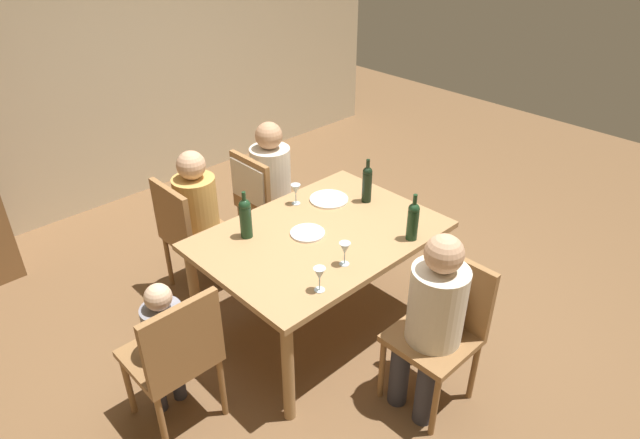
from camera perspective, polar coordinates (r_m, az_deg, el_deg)
ground_plane at (r=3.98m, az=-0.00°, el=-10.52°), size 10.00×10.00×0.00m
rear_room_partition at (r=5.46m, az=-21.03°, el=15.42°), size 6.40×0.12×2.70m
dining_table at (r=3.58m, az=-0.00°, el=-2.55°), size 1.52×1.07×0.75m
chair_far_right at (r=4.34m, az=-6.30°, el=2.68°), size 0.46×0.44×0.92m
chair_far_left at (r=4.07m, az=-13.41°, el=-1.13°), size 0.44×0.44×0.92m
chair_near at (r=3.25m, az=12.57°, el=-10.32°), size 0.44×0.44×0.92m
chair_left_end at (r=3.09m, az=-14.69°, el=-13.25°), size 0.44×0.44×0.92m
person_woman_host at (r=4.39m, az=-4.82°, el=4.11°), size 0.36×0.31×1.15m
person_man_bearded at (r=4.05m, az=-12.27°, el=0.86°), size 0.35×0.30×1.13m
person_man_guest at (r=3.09m, az=11.61°, el=-9.52°), size 0.36×0.31×1.15m
person_child_small at (r=3.15m, az=-15.81°, el=-11.80°), size 0.22×0.25×0.94m
wine_bottle_tall_green at (r=3.84m, az=4.89°, el=3.79°), size 0.07×0.07×0.32m
wine_bottle_dark_red at (r=3.45m, az=-7.71°, el=0.27°), size 0.08×0.08×0.32m
wine_bottle_short_olive at (r=3.45m, az=9.59°, el=-0.04°), size 0.07×0.07×0.31m
wine_glass_near_left at (r=3.19m, az=2.57°, el=-3.08°), size 0.07×0.07×0.15m
wine_glass_centre at (r=2.99m, az=-0.05°, el=-5.72°), size 0.07×0.07×0.15m
wine_glass_near_right at (r=3.81m, az=-2.53°, el=3.05°), size 0.07×0.07×0.15m
dinner_plate_host at (r=3.52m, az=-1.30°, el=-1.40°), size 0.22×0.22×0.01m
dinner_plate_guest_left at (r=3.90m, az=0.93°, el=2.11°), size 0.27×0.27×0.01m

